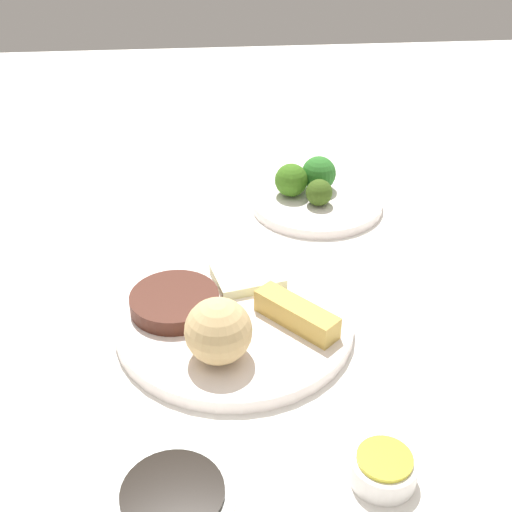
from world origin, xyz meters
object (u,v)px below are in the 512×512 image
main_plate (231,322)px  broccoli_plate (313,202)px  soy_sauce_bowl (168,508)px  sauce_ramekin_hot_mustard (378,470)px

main_plate → broccoli_plate: 0.30m
broccoli_plate → soy_sauce_bowl: bearing=68.7°
main_plate → sauce_ramekin_hot_mustard: size_ratio=4.54×
main_plate → broccoli_plate: (-0.14, -0.27, -0.00)m
broccoli_plate → soy_sauce_bowl: size_ratio=1.92×
broccoli_plate → sauce_ramekin_hot_mustard: bearing=87.4°
main_plate → soy_sauce_bowl: 0.25m
sauce_ramekin_hot_mustard → broccoli_plate: bearing=-92.6°
broccoli_plate → soy_sauce_bowl: 0.55m
soy_sauce_bowl → sauce_ramekin_hot_mustard: (-0.18, -0.03, -0.01)m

